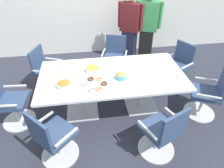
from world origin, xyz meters
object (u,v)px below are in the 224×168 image
at_px(donut_platter, 95,84).
at_px(office_chair_4, 53,139).
at_px(office_chair_2, 47,72).
at_px(snack_bowl_chips_yellow, 93,69).
at_px(office_chair_0, 177,67).
at_px(office_chair_1, 115,59).
at_px(office_chair_5, 162,134).
at_px(napkin_pile, 68,66).
at_px(snack_bowl_pretzels, 64,84).
at_px(office_chair_6, 208,96).
at_px(conference_table, 112,80).
at_px(person_standing_0, 130,28).
at_px(snack_bowl_cookies, 121,76).
at_px(office_chair_3, 10,104).
at_px(person_standing_1, 147,27).

bearing_deg(donut_platter, office_chair_4, -133.71).
xyz_separation_m(office_chair_2, snack_bowl_chips_yellow, (0.90, -0.62, 0.39)).
bearing_deg(donut_platter, office_chair_0, 25.33).
distance_m(office_chair_1, donut_platter, 1.50).
distance_m(office_chair_5, snack_bowl_chips_yellow, 1.52).
relative_size(office_chair_0, napkin_pile, 5.19).
relative_size(office_chair_2, snack_bowl_pretzels, 4.01).
bearing_deg(napkin_pile, office_chair_6, -17.16).
bearing_deg(office_chair_0, conference_table, 83.01).
xyz_separation_m(office_chair_6, person_standing_0, (-0.93, 2.07, 0.47)).
bearing_deg(office_chair_6, snack_bowl_cookies, 105.19).
relative_size(office_chair_4, office_chair_6, 1.00).
relative_size(conference_table, office_chair_3, 2.64).
distance_m(conference_table, office_chair_5, 1.20).
distance_m(conference_table, napkin_pile, 0.82).
xyz_separation_m(conference_table, office_chair_1, (0.22, 1.09, -0.22)).
distance_m(office_chair_3, napkin_pile, 1.12).
distance_m(office_chair_5, office_chair_6, 1.24).
bearing_deg(person_standing_1, conference_table, 76.75).
distance_m(office_chair_2, office_chair_5, 2.52).
bearing_deg(office_chair_3, snack_bowl_pretzels, 86.65).
bearing_deg(snack_bowl_pretzels, office_chair_3, 172.29).
xyz_separation_m(office_chair_3, napkin_pile, (0.97, 0.44, 0.37)).
bearing_deg(office_chair_1, office_chair_6, 150.56).
xyz_separation_m(snack_bowl_cookies, donut_platter, (-0.43, -0.12, -0.03)).
bearing_deg(office_chair_6, person_standing_0, 48.77).
relative_size(office_chair_1, person_standing_1, 0.53).
relative_size(office_chair_1, snack_bowl_cookies, 5.14).
height_order(office_chair_1, office_chair_4, same).
height_order(conference_table, office_chair_5, office_chair_5).
distance_m(office_chair_3, office_chair_6, 3.31).
bearing_deg(person_standing_0, office_chair_6, 148.12).
xyz_separation_m(office_chair_1, snack_bowl_chips_yellow, (-0.53, -0.94, 0.39)).
bearing_deg(office_chair_1, donut_platter, 86.32).
bearing_deg(snack_bowl_cookies, conference_table, 132.31).
bearing_deg(office_chair_4, donut_platter, 91.84).
height_order(office_chair_2, snack_bowl_pretzels, office_chair_2).
distance_m(office_chair_0, donut_platter, 1.98).
bearing_deg(office_chair_0, office_chair_3, 73.59).
relative_size(person_standing_0, donut_platter, 4.24).
relative_size(office_chair_3, snack_bowl_chips_yellow, 3.57).
bearing_deg(person_standing_0, office_chair_5, 121.40).
xyz_separation_m(office_chair_2, office_chair_3, (-0.49, -0.87, 0.00)).
distance_m(conference_table, person_standing_1, 1.97).
xyz_separation_m(snack_bowl_pretzels, napkin_pile, (0.04, 0.56, -0.02)).
height_order(office_chair_1, office_chair_5, same).
bearing_deg(office_chair_4, snack_bowl_cookies, 82.05).
bearing_deg(snack_bowl_chips_yellow, person_standing_1, 46.90).
distance_m(conference_table, donut_platter, 0.42).
bearing_deg(person_standing_0, office_chair_2, 60.19).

